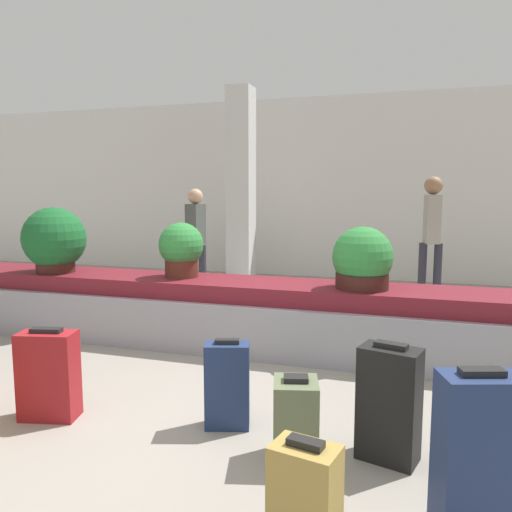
% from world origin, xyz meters
% --- Properties ---
extents(ground_plane, '(18.00, 18.00, 0.00)m').
position_xyz_m(ground_plane, '(0.00, 0.00, 0.00)').
color(ground_plane, gray).
extents(back_wall, '(18.00, 0.06, 3.20)m').
position_xyz_m(back_wall, '(0.00, 6.15, 1.60)').
color(back_wall, silver).
rests_on(back_wall, ground_plane).
extents(carousel, '(8.81, 0.87, 0.66)m').
position_xyz_m(carousel, '(0.00, 1.76, 0.32)').
color(carousel, gray).
rests_on(carousel, ground_plane).
extents(pillar, '(0.39, 0.39, 3.20)m').
position_xyz_m(pillar, '(-1.26, 4.95, 1.60)').
color(pillar, silver).
rests_on(pillar, ground_plane).
extents(suitcase_0, '(0.39, 0.30, 0.77)m').
position_xyz_m(suitcase_0, '(1.74, -0.54, 0.37)').
color(suitcase_0, navy).
rests_on(suitcase_0, ground_plane).
extents(suitcase_1, '(0.41, 0.28, 0.62)m').
position_xyz_m(suitcase_1, '(-0.86, -0.15, 0.30)').
color(suitcase_1, maroon).
rests_on(suitcase_1, ground_plane).
extents(suitcase_2, '(0.31, 0.32, 0.49)m').
position_xyz_m(suitcase_2, '(0.84, -0.16, 0.23)').
color(suitcase_2, '#5B6647').
rests_on(suitcase_2, ground_plane).
extents(suitcase_6, '(0.30, 0.23, 0.55)m').
position_xyz_m(suitcase_6, '(1.06, -0.96, 0.26)').
color(suitcase_6, '#A3843D').
rests_on(suitcase_6, ground_plane).
extents(suitcase_7, '(0.37, 0.28, 0.69)m').
position_xyz_m(suitcase_7, '(1.35, -0.01, 0.33)').
color(suitcase_7, black).
rests_on(suitcase_7, ground_plane).
extents(suitcase_8, '(0.32, 0.24, 0.59)m').
position_xyz_m(suitcase_8, '(0.33, 0.10, 0.28)').
color(suitcase_8, navy).
rests_on(suitcase_8, ground_plane).
extents(potted_plant_0, '(0.46, 0.46, 0.56)m').
position_xyz_m(potted_plant_0, '(-0.81, 1.79, 0.95)').
color(potted_plant_0, '#4C2319').
rests_on(potted_plant_0, carousel).
extents(potted_plant_1, '(0.67, 0.67, 0.71)m').
position_xyz_m(potted_plant_1, '(-2.25, 1.66, 1.01)').
color(potted_plant_1, '#381914').
rests_on(potted_plant_1, carousel).
extents(potted_plant_2, '(0.54, 0.54, 0.56)m').
position_xyz_m(potted_plant_2, '(1.02, 1.71, 0.91)').
color(potted_plant_2, '#381914').
rests_on(potted_plant_2, carousel).
extents(traveler_0, '(0.31, 0.34, 1.74)m').
position_xyz_m(traveler_0, '(1.69, 4.39, 1.05)').
color(traveler_0, '#282833').
rests_on(traveler_0, ground_plane).
extents(traveler_1, '(0.31, 0.33, 1.58)m').
position_xyz_m(traveler_1, '(-1.60, 3.90, 0.93)').
color(traveler_1, '#282833').
rests_on(traveler_1, ground_plane).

